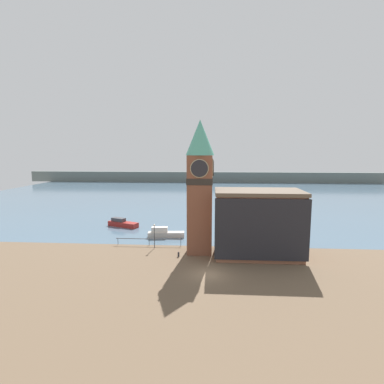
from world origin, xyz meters
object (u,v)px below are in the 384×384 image
at_px(clock_tower, 200,183).
at_px(lamp_post, 154,231).
at_px(boat_far, 122,223).
at_px(mooring_bollard_near, 178,254).
at_px(pier_building, 258,223).
at_px(boat_near, 165,233).

xyz_separation_m(clock_tower, lamp_post, (-7.00, 1.25, -7.50)).
distance_m(boat_far, lamp_post, 15.82).
height_order(clock_tower, mooring_bollard_near, clock_tower).
relative_size(pier_building, lamp_post, 3.23).
xyz_separation_m(pier_building, mooring_bollard_near, (-11.14, -1.27, -4.33)).
relative_size(clock_tower, boat_near, 3.00).
bearing_deg(lamp_post, boat_far, 124.75).
bearing_deg(clock_tower, pier_building, -7.03).
bearing_deg(boat_far, mooring_bollard_near, -29.04).
distance_m(clock_tower, pier_building, 9.93).
relative_size(clock_tower, lamp_post, 5.06).
bearing_deg(lamp_post, mooring_bollard_near, -40.75).
xyz_separation_m(clock_tower, boat_far, (-15.94, 14.14, -9.53)).
xyz_separation_m(clock_tower, mooring_bollard_near, (-2.90, -2.28, -9.78)).
height_order(boat_near, mooring_bollard_near, boat_near).
relative_size(pier_building, mooring_bollard_near, 17.66).
relative_size(boat_near, lamp_post, 1.68).
height_order(clock_tower, boat_far, clock_tower).
relative_size(clock_tower, boat_far, 2.93).
distance_m(clock_tower, lamp_post, 10.33).
relative_size(boat_far, lamp_post, 1.73).
bearing_deg(clock_tower, boat_far, 138.43).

